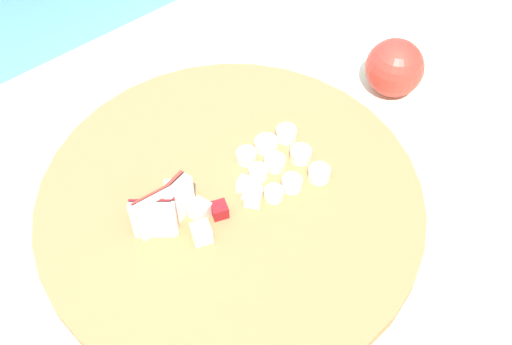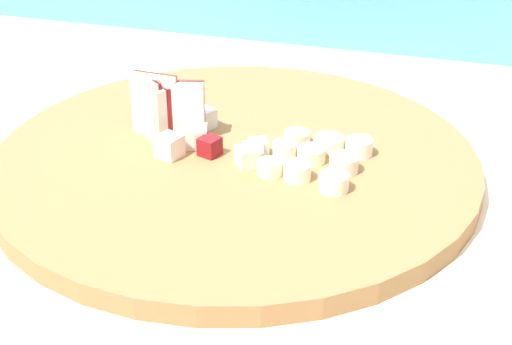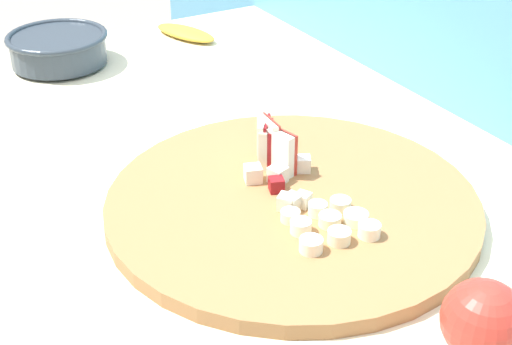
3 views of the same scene
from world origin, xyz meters
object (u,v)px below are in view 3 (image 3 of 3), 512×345
(cutting_board, at_px, (292,204))
(banana_peel, at_px, (186,33))
(whole_apple, at_px, (483,320))
(apple_wedge_fan, at_px, (271,145))
(ceramic_bowl, at_px, (58,47))
(apple_dice_pile, at_px, (282,183))
(banana_slice_rows, at_px, (330,224))

(cutting_board, distance_m, banana_peel, 0.64)
(cutting_board, height_order, banana_peel, cutting_board)
(banana_peel, height_order, whole_apple, whole_apple)
(apple_wedge_fan, bearing_deg, ceramic_bowl, -166.32)
(cutting_board, relative_size, apple_wedge_fan, 5.87)
(cutting_board, height_order, apple_dice_pile, apple_dice_pile)
(whole_apple, bearing_deg, banana_peel, 172.35)
(ceramic_bowl, xyz_separation_m, whole_apple, (0.89, 0.13, 0.01))
(apple_dice_pile, distance_m, banana_peel, 0.62)
(cutting_board, bearing_deg, apple_wedge_fan, 168.17)
(banana_slice_rows, height_order, ceramic_bowl, ceramic_bowl)
(cutting_board, relative_size, apple_dice_pile, 4.40)
(cutting_board, xyz_separation_m, banana_slice_rows, (0.08, 0.00, 0.02))
(apple_dice_pile, distance_m, whole_apple, 0.31)
(banana_slice_rows, bearing_deg, whole_apple, 5.74)
(apple_dice_pile, relative_size, banana_slice_rows, 1.01)
(cutting_board, distance_m, ceramic_bowl, 0.61)
(ceramic_bowl, relative_size, banana_peel, 1.22)
(apple_dice_pile, relative_size, ceramic_bowl, 0.59)
(banana_peel, xyz_separation_m, whole_apple, (0.92, -0.12, 0.03))
(cutting_board, bearing_deg, apple_dice_pile, -172.81)
(banana_slice_rows, distance_m, banana_peel, 0.72)
(ceramic_bowl, bearing_deg, banana_peel, 94.89)
(banana_slice_rows, bearing_deg, apple_wedge_fan, 174.40)
(cutting_board, xyz_separation_m, apple_dice_pile, (-0.02, -0.00, 0.02))
(apple_dice_pile, distance_m, banana_slice_rows, 0.10)
(apple_dice_pile, xyz_separation_m, banana_peel, (-0.60, 0.15, -0.02))
(whole_apple, bearing_deg, cutting_board, -175.53)
(cutting_board, bearing_deg, banana_slice_rows, 1.00)
(apple_dice_pile, bearing_deg, banana_peel, 166.22)
(ceramic_bowl, bearing_deg, apple_wedge_fan, 13.68)
(cutting_board, bearing_deg, whole_apple, 4.47)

